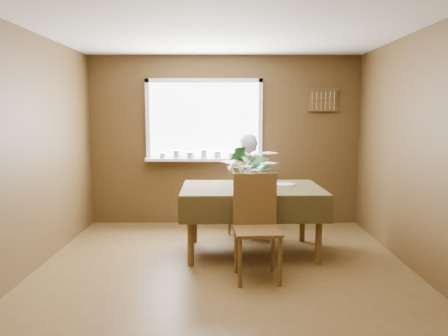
{
  "coord_description": "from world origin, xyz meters",
  "views": [
    {
      "loc": [
        0.02,
        -4.25,
        1.64
      ],
      "look_at": [
        0.0,
        0.55,
        1.05
      ],
      "focal_mm": 35.0,
      "sensor_mm": 36.0,
      "label": 1
    }
  ],
  "objects_px": {
    "chair_far": "(243,197)",
    "seated_woman": "(247,185)",
    "flower_bouquet": "(252,165)",
    "chair_near": "(256,222)",
    "dining_table": "(252,195)"
  },
  "relations": [
    {
      "from": "chair_far",
      "to": "seated_woman",
      "type": "distance_m",
      "value": 0.21
    },
    {
      "from": "chair_far",
      "to": "flower_bouquet",
      "type": "bearing_deg",
      "value": 110.37
    },
    {
      "from": "chair_far",
      "to": "chair_near",
      "type": "bearing_deg",
      "value": 110.03
    },
    {
      "from": "chair_far",
      "to": "chair_near",
      "type": "height_order",
      "value": "chair_near"
    },
    {
      "from": "chair_near",
      "to": "seated_woman",
      "type": "height_order",
      "value": "seated_woman"
    },
    {
      "from": "seated_woman",
      "to": "flower_bouquet",
      "type": "xyz_separation_m",
      "value": [
        0.01,
        -0.95,
        0.38
      ]
    },
    {
      "from": "flower_bouquet",
      "to": "chair_far",
      "type": "bearing_deg",
      "value": 92.74
    },
    {
      "from": "dining_table",
      "to": "chair_far",
      "type": "height_order",
      "value": "chair_far"
    },
    {
      "from": "dining_table",
      "to": "chair_far",
      "type": "bearing_deg",
      "value": 92.85
    },
    {
      "from": "dining_table",
      "to": "chair_far",
      "type": "distance_m",
      "value": 0.86
    },
    {
      "from": "chair_far",
      "to": "seated_woman",
      "type": "height_order",
      "value": "seated_woman"
    },
    {
      "from": "dining_table",
      "to": "flower_bouquet",
      "type": "distance_m",
      "value": 0.42
    },
    {
      "from": "flower_bouquet",
      "to": "dining_table",
      "type": "bearing_deg",
      "value": 85.49
    },
    {
      "from": "dining_table",
      "to": "chair_far",
      "type": "xyz_separation_m",
      "value": [
        -0.07,
        0.84,
        -0.19
      ]
    },
    {
      "from": "chair_near",
      "to": "seated_woman",
      "type": "distance_m",
      "value": 1.52
    }
  ]
}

